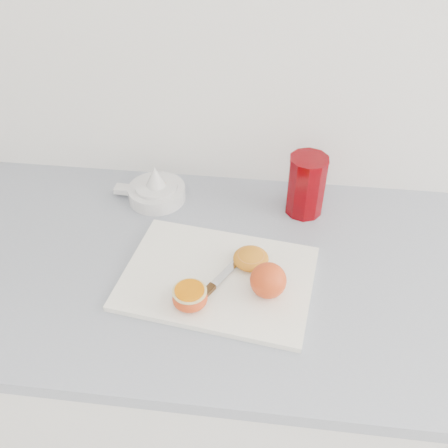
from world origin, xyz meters
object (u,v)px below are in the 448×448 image
half_orange (190,297)px  counter (206,382)px  citrus_juicer (156,190)px  red_tumbler (306,187)px  cutting_board (218,278)px

half_orange → counter: bearing=90.1°
citrus_juicer → red_tumbler: red_tumbler is taller
cutting_board → half_orange: 0.09m
cutting_board → red_tumbler: (0.17, 0.24, 0.06)m
citrus_juicer → red_tumbler: size_ratio=1.20×
counter → half_orange: size_ratio=40.09×
citrus_juicer → counter: bearing=-54.7°
red_tumbler → citrus_juicer: bearing=179.4°
cutting_board → citrus_juicer: (-0.18, 0.24, 0.02)m
red_tumbler → counter: bearing=-137.5°
counter → citrus_juicer: size_ratio=15.23×
half_orange → citrus_juicer: bearing=113.0°
counter → citrus_juicer: citrus_juicer is taller
red_tumbler → half_orange: bearing=-122.9°
half_orange → red_tumbler: red_tumbler is taller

